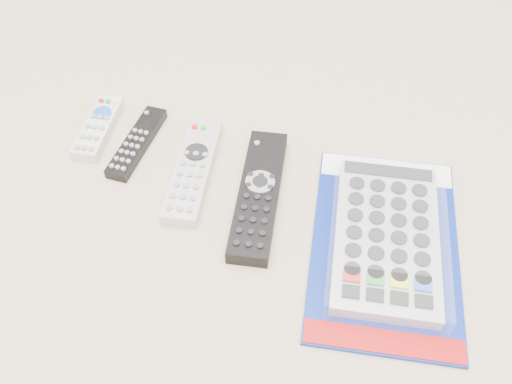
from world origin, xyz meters
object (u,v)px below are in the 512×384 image
(remote_small_grey, at_px, (98,127))
(jumbo_remote_packaged, at_px, (387,235))
(remote_slim_black, at_px, (137,143))
(remote_large_black, at_px, (259,194))
(remote_silver_dvd, at_px, (193,169))

(remote_small_grey, bearing_deg, jumbo_remote_packaged, -17.97)
(remote_small_grey, distance_m, jumbo_remote_packaged, 0.49)
(remote_small_grey, relative_size, jumbo_remote_packaged, 0.41)
(remote_slim_black, distance_m, remote_large_black, 0.22)
(remote_silver_dvd, relative_size, remote_large_black, 0.88)
(remote_small_grey, bearing_deg, remote_slim_black, -17.40)
(remote_small_grey, distance_m, remote_slim_black, 0.07)
(remote_small_grey, xyz_separation_m, remote_slim_black, (0.07, -0.01, -0.00))
(remote_slim_black, height_order, jumbo_remote_packaged, jumbo_remote_packaged)
(remote_large_black, height_order, jumbo_remote_packaged, jumbo_remote_packaged)
(remote_slim_black, xyz_separation_m, jumbo_remote_packaged, (0.41, -0.06, 0.01))
(jumbo_remote_packaged, bearing_deg, remote_silver_dvd, 163.53)
(jumbo_remote_packaged, bearing_deg, remote_slim_black, 161.62)
(remote_slim_black, relative_size, jumbo_remote_packaged, 0.44)
(remote_small_grey, height_order, jumbo_remote_packaged, jumbo_remote_packaged)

